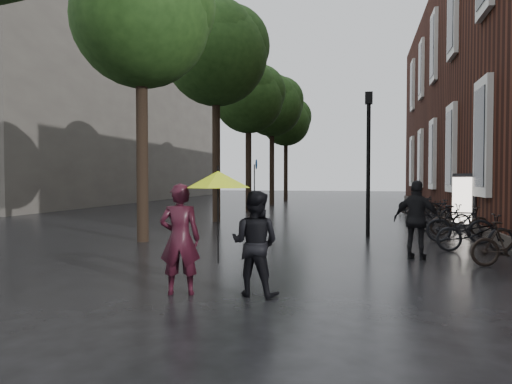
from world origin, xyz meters
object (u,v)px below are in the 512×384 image
(person_burgundy, at_px, (180,239))
(ad_lightbox, at_px, (466,202))
(pedestrian_walking, at_px, (417,220))
(lamp_post, at_px, (368,149))
(parked_bicycles, at_px, (439,215))
(person_black, at_px, (255,243))

(person_burgundy, bearing_deg, ad_lightbox, -135.98)
(person_burgundy, height_order, pedestrian_walking, pedestrian_walking)
(pedestrian_walking, bearing_deg, person_burgundy, 66.10)
(person_burgundy, distance_m, lamp_post, 8.43)
(parked_bicycles, bearing_deg, ad_lightbox, -42.28)
(ad_lightbox, bearing_deg, person_burgundy, -143.03)
(parked_bicycles, distance_m, ad_lightbox, 1.14)
(person_burgundy, distance_m, parked_bicycles, 12.18)
(pedestrian_walking, relative_size, parked_bicycles, 0.11)
(parked_bicycles, bearing_deg, person_burgundy, -116.36)
(pedestrian_walking, bearing_deg, ad_lightbox, -89.82)
(person_black, bearing_deg, ad_lightbox, -107.81)
(parked_bicycles, xyz_separation_m, ad_lightbox, (0.76, -0.69, 0.50))
(person_black, relative_size, pedestrian_walking, 0.92)
(pedestrian_walking, distance_m, lamp_post, 4.25)
(pedestrian_walking, relative_size, lamp_post, 0.40)
(parked_bicycles, height_order, lamp_post, lamp_post)
(pedestrian_walking, height_order, lamp_post, lamp_post)
(parked_bicycles, bearing_deg, person_black, -111.77)
(lamp_post, bearing_deg, person_black, -103.16)
(person_burgundy, xyz_separation_m, person_black, (1.13, 0.19, -0.06))
(parked_bicycles, bearing_deg, lamp_post, -128.27)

